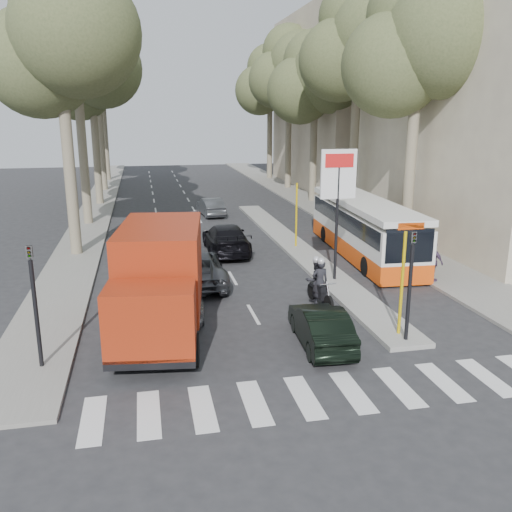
{
  "coord_description": "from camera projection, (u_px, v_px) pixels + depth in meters",
  "views": [
    {
      "loc": [
        -4.56,
        -15.88,
        7.02
      ],
      "look_at": [
        -0.36,
        4.08,
        1.6
      ],
      "focal_mm": 38.0,
      "sensor_mm": 36.0,
      "label": 1
    }
  ],
  "objects": [
    {
      "name": "traffic_island",
      "position": [
        296.0,
        247.0,
        28.76
      ],
      "size": [
        1.5,
        26.0,
        0.16
      ],
      "primitive_type": "cube",
      "color": "gray",
      "rests_on": "ground"
    },
    {
      "name": "tree_l_d",
      "position": [
        97.0,
        56.0,
        47.3
      ],
      "size": [
        7.4,
        7.2,
        15.66
      ],
      "color": "#6B604C",
      "rests_on": "ground"
    },
    {
      "name": "billboard",
      "position": [
        338.0,
        196.0,
        22.15
      ],
      "size": [
        1.5,
        12.1,
        5.6
      ],
      "color": "yellow",
      "rests_on": "ground"
    },
    {
      "name": "silver_hatchback",
      "position": [
        179.0,
        293.0,
        19.32
      ],
      "size": [
        2.2,
        4.63,
        1.53
      ],
      "primitive_type": "imported",
      "rotation": [
        0.0,
        0.0,
        3.05
      ],
      "color": "#94969B",
      "rests_on": "ground"
    },
    {
      "name": "dark_hatchback",
      "position": [
        321.0,
        326.0,
        16.75
      ],
      "size": [
        1.56,
        3.87,
        1.25
      ],
      "primitive_type": "imported",
      "rotation": [
        0.0,
        0.0,
        3.08
      ],
      "color": "black",
      "rests_on": "ground"
    },
    {
      "name": "tree_r_d",
      "position": [
        290.0,
        66.0,
        48.96
      ],
      "size": [
        7.4,
        7.2,
        14.88
      ],
      "color": "#6B604C",
      "rests_on": "ground"
    },
    {
      "name": "queue_car_a",
      "position": [
        194.0,
        268.0,
        22.7
      ],
      "size": [
        2.36,
        5.11,
        1.42
      ],
      "primitive_type": "imported",
      "rotation": [
        0.0,
        0.0,
        3.14
      ],
      "color": "#494B50",
      "rests_on": "ground"
    },
    {
      "name": "pedestrian_near",
      "position": [
        433.0,
        262.0,
        22.68
      ],
      "size": [
        0.81,
        1.11,
        1.7
      ],
      "primitive_type": "imported",
      "rotation": [
        0.0,
        0.0,
        1.94
      ],
      "color": "#4B3855",
      "rests_on": "sidewalk_right"
    },
    {
      "name": "queue_car_e",
      "position": [
        156.0,
        236.0,
        28.71
      ],
      "size": [
        2.11,
        4.84,
        1.38
      ],
      "primitive_type": "imported",
      "rotation": [
        0.0,
        0.0,
        3.11
      ],
      "color": "black",
      "rests_on": "ground"
    },
    {
      "name": "sidewalk_right",
      "position": [
        312.0,
        203.0,
        43.07
      ],
      "size": [
        3.2,
        70.0,
        0.12
      ],
      "primitive_type": "cube",
      "color": "gray",
      "rests_on": "ground"
    },
    {
      "name": "tree_l_a",
      "position": [
        61.0,
        37.0,
        24.96
      ],
      "size": [
        7.4,
        7.2,
        14.1
      ],
      "color": "#6B604C",
      "rests_on": "ground"
    },
    {
      "name": "queue_car_b",
      "position": [
        226.0,
        239.0,
        27.79
      ],
      "size": [
        2.17,
        5.18,
        1.49
      ],
      "primitive_type": "imported",
      "rotation": [
        0.0,
        0.0,
        3.13
      ],
      "color": "black",
      "rests_on": "ground"
    },
    {
      "name": "tree_l_b",
      "position": [
        76.0,
        42.0,
        32.33
      ],
      "size": [
        7.4,
        7.2,
        14.88
      ],
      "color": "#6B604C",
      "rests_on": "ground"
    },
    {
      "name": "building_near",
      "position": [
        508.0,
        75.0,
        29.85
      ],
      "size": [
        11.0,
        18.0,
        18.0
      ],
      "primitive_type": "cube",
      "color": "beige",
      "rests_on": "ground"
    },
    {
      "name": "median_left",
      "position": [
        99.0,
        204.0,
        42.61
      ],
      "size": [
        2.4,
        64.0,
        0.12
      ],
      "primitive_type": "cube",
      "color": "gray",
      "rests_on": "ground"
    },
    {
      "name": "tree_l_e",
      "position": [
        102.0,
        75.0,
        55.12
      ],
      "size": [
        7.4,
        7.2,
        14.49
      ],
      "color": "#6B604C",
      "rests_on": "ground"
    },
    {
      "name": "pedestrian_far",
      "position": [
        367.0,
        226.0,
        29.35
      ],
      "size": [
        1.26,
        1.16,
        1.84
      ],
      "primitive_type": "imported",
      "rotation": [
        0.0,
        0.0,
        3.83
      ],
      "color": "brown",
      "rests_on": "sidewalk_right"
    },
    {
      "name": "city_bus",
      "position": [
        364.0,
        227.0,
        27.09
      ],
      "size": [
        2.91,
        10.86,
        2.83
      ],
      "rotation": [
        0.0,
        0.0,
        -0.05
      ],
      "color": "#E74A0C",
      "rests_on": "ground"
    },
    {
      "name": "queue_car_d",
      "position": [
        211.0,
        207.0,
        37.92
      ],
      "size": [
        1.68,
        3.91,
        1.25
      ],
      "primitive_type": "imported",
      "rotation": [
        0.0,
        0.0,
        3.24
      ],
      "color": "#4D5054",
      "rests_on": "ground"
    },
    {
      "name": "queue_car_c",
      "position": [
        163.0,
        226.0,
        31.52
      ],
      "size": [
        1.68,
        3.6,
        1.19
      ],
      "primitive_type": "imported",
      "rotation": [
        0.0,
        0.0,
        3.06
      ],
      "color": "#94969C",
      "rests_on": "ground"
    },
    {
      "name": "building_far",
      "position": [
        356.0,
        102.0,
        50.91
      ],
      "size": [
        11.0,
        20.0,
        16.0
      ],
      "primitive_type": "cube",
      "color": "#B7A88E",
      "rests_on": "ground"
    },
    {
      "name": "motorcycle",
      "position": [
        318.0,
        282.0,
        20.28
      ],
      "size": [
        0.84,
        2.21,
        1.88
      ],
      "rotation": [
        0.0,
        0.0,
        0.09
      ],
      "color": "black",
      "rests_on": "ground"
    },
    {
      "name": "traffic_light_left",
      "position": [
        33.0,
        286.0,
        14.64
      ],
      "size": [
        0.16,
        0.41,
        3.6
      ],
      "color": "black",
      "rests_on": "ground"
    },
    {
      "name": "tree_r_c",
      "position": [
        316.0,
        77.0,
        41.73
      ],
      "size": [
        7.4,
        7.2,
        13.32
      ],
      "color": "#6B604C",
      "rests_on": "ground"
    },
    {
      "name": "tree_r_a",
      "position": [
        421.0,
        41.0,
        26.44
      ],
      "size": [
        7.4,
        7.2,
        14.1
      ],
      "color": "#6B604C",
      "rests_on": "ground"
    },
    {
      "name": "traffic_light_island",
      "position": [
        411.0,
        268.0,
        16.32
      ],
      "size": [
        0.16,
        0.41,
        3.6
      ],
      "color": "black",
      "rests_on": "ground"
    },
    {
      "name": "red_truck",
      "position": [
        160.0,
        280.0,
        17.24
      ],
      "size": [
        3.28,
        6.83,
        3.5
      ],
      "rotation": [
        0.0,
        0.0,
        -0.13
      ],
      "color": "black",
      "rests_on": "ground"
    },
    {
      "name": "tree_r_b",
      "position": [
        360.0,
        40.0,
        33.76
      ],
      "size": [
        7.4,
        7.2,
        15.27
      ],
      "color": "#6B604C",
      "rests_on": "ground"
    },
    {
      "name": "tree_r_e",
      "position": [
        271.0,
        79.0,
        56.73
      ],
      "size": [
        7.4,
        7.2,
        14.1
      ],
      "color": "#6B604C",
      "rests_on": "ground"
    },
    {
      "name": "ground",
      "position": [
        292.0,
        334.0,
        17.73
      ],
      "size": [
        120.0,
        120.0,
        0.0
      ],
      "primitive_type": "plane",
      "color": "#28282B",
      "rests_on": "ground"
    },
    {
      "name": "tree_l_c",
      "position": [
        92.0,
        70.0,
        40.2
      ],
      "size": [
        7.4,
        7.2,
        13.71
      ],
      "color": "#6B604C",
      "rests_on": "ground"
    }
  ]
}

